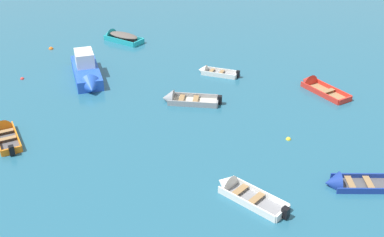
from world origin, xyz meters
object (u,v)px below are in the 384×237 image
rowboat_white_near_camera (237,190)px  mooring_buoy_between_boats_right (50,49)px  rowboat_deep_blue_far_back (343,183)px  mooring_buoy_trailing (287,139)px  rowboat_orange_cluster_inner (4,132)px  rowboat_grey_back_row_center (178,99)px  rowboat_white_cluster_outer (210,72)px  rowboat_turquoise_foreground_center (117,36)px  mooring_buoy_between_boats_left (21,79)px  rowboat_red_outer_left (313,85)px  motor_launch_blue_distant_center (86,72)px

rowboat_white_near_camera → mooring_buoy_between_boats_right: rowboat_white_near_camera is taller
rowboat_deep_blue_far_back → mooring_buoy_trailing: bearing=113.9°
rowboat_orange_cluster_inner → mooring_buoy_trailing: bearing=-2.0°
rowboat_grey_back_row_center → rowboat_deep_blue_far_back: rowboat_grey_back_row_center is taller
rowboat_deep_blue_far_back → mooring_buoy_between_boats_right: (-20.37, 19.98, -0.16)m
rowboat_grey_back_row_center → rowboat_white_cluster_outer: rowboat_grey_back_row_center is taller
rowboat_turquoise_foreground_center → rowboat_deep_blue_far_back: 26.78m
rowboat_grey_back_row_center → rowboat_orange_cluster_inner: rowboat_grey_back_row_center is taller
mooring_buoy_trailing → rowboat_white_cluster_outer: bearing=113.5°
rowboat_white_cluster_outer → mooring_buoy_between_boats_left: bearing=-176.0°
rowboat_red_outer_left → rowboat_deep_blue_far_back: size_ratio=1.13×
mooring_buoy_trailing → mooring_buoy_between_boats_right: (-18.34, 15.40, 0.00)m
rowboat_orange_cluster_inner → rowboat_red_outer_left: bearing=18.4°
rowboat_turquoise_foreground_center → rowboat_white_cluster_outer: 11.53m
rowboat_white_near_camera → rowboat_red_outer_left: size_ratio=0.86×
mooring_buoy_trailing → mooring_buoy_between_boats_right: size_ratio=0.76×
rowboat_grey_back_row_center → mooring_buoy_trailing: size_ratio=13.40×
rowboat_deep_blue_far_back → mooring_buoy_trailing: rowboat_deep_blue_far_back is taller
rowboat_white_near_camera → mooring_buoy_between_boats_left: (-15.31, 14.04, -0.18)m
rowboat_red_outer_left → mooring_buoy_between_boats_right: bearing=159.6°
rowboat_grey_back_row_center → mooring_buoy_trailing: (6.67, -5.01, -0.19)m
rowboat_orange_cluster_inner → mooring_buoy_between_boats_right: rowboat_orange_cluster_inner is taller
rowboat_turquoise_foreground_center → mooring_buoy_between_boats_left: rowboat_turquoise_foreground_center is taller
mooring_buoy_trailing → mooring_buoy_between_boats_left: bearing=154.8°
rowboat_white_near_camera → rowboat_orange_cluster_inner: bearing=157.2°
rowboat_orange_cluster_inner → mooring_buoy_between_boats_left: 8.44m
rowboat_orange_cluster_inner → mooring_buoy_between_boats_right: 14.85m
rowboat_red_outer_left → mooring_buoy_between_boats_left: rowboat_red_outer_left is taller
rowboat_white_cluster_outer → rowboat_orange_cluster_inner: bearing=-144.2°
rowboat_red_outer_left → rowboat_deep_blue_far_back: bearing=-95.6°
rowboat_red_outer_left → mooring_buoy_between_boats_right: (-21.54, 8.02, -0.18)m
rowboat_deep_blue_far_back → rowboat_orange_cluster_inner: (-19.23, 5.17, 0.03)m
rowboat_orange_cluster_inner → rowboat_white_cluster_outer: (12.90, 9.29, -0.02)m
rowboat_turquoise_foreground_center → rowboat_white_cluster_outer: bearing=-43.4°
mooring_buoy_between_boats_left → mooring_buoy_trailing: 20.81m
rowboat_red_outer_left → rowboat_orange_cluster_inner: (-20.40, -6.78, 0.01)m
rowboat_turquoise_foreground_center → mooring_buoy_between_boats_right: rowboat_turquoise_foreground_center is taller
motor_launch_blue_distant_center → rowboat_orange_cluster_inner: size_ratio=1.70×
rowboat_grey_back_row_center → motor_launch_blue_distant_center: bearing=152.3°
rowboat_grey_back_row_center → rowboat_white_near_camera: bearing=-72.7°
rowboat_orange_cluster_inner → rowboat_white_cluster_outer: size_ratio=1.15×
rowboat_deep_blue_far_back → rowboat_orange_cluster_inner: rowboat_deep_blue_far_back is taller
rowboat_red_outer_left → rowboat_deep_blue_far_back: (-1.17, -11.95, -0.02)m
rowboat_grey_back_row_center → mooring_buoy_between_boats_right: (-11.66, 10.39, -0.19)m
rowboat_turquoise_foreground_center → mooring_buoy_trailing: 21.85m
rowboat_deep_blue_far_back → rowboat_white_cluster_outer: bearing=113.6°
rowboat_white_near_camera → rowboat_red_outer_left: rowboat_red_outer_left is taller
rowboat_white_cluster_outer → rowboat_turquoise_foreground_center: bearing=136.6°
rowboat_white_near_camera → rowboat_turquoise_foreground_center: 24.73m
rowboat_grey_back_row_center → mooring_buoy_trailing: 8.35m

